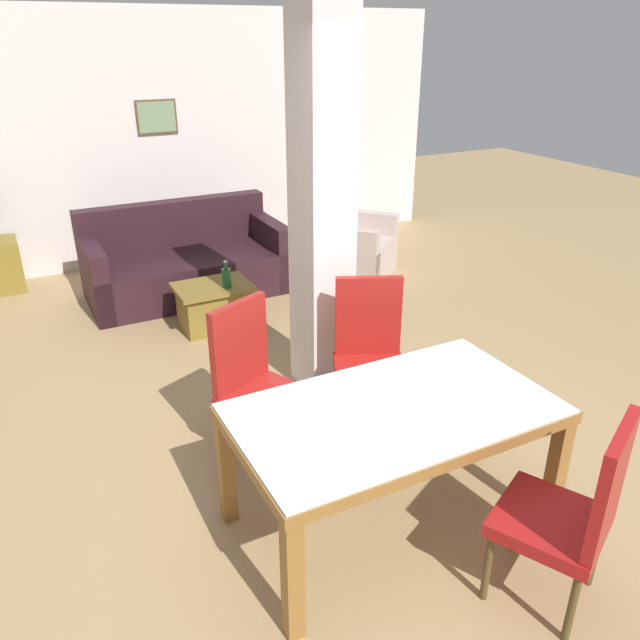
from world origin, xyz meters
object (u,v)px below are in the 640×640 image
Objects in this scene: dining_chair_far_left at (255,379)px; sofa at (185,265)px; dining_table at (393,431)px; coffee_table at (214,306)px; dining_chair_far_right at (369,351)px; dining_chair_near_right at (573,510)px; bottle at (226,277)px; armchair at (346,249)px; floor_lamp at (341,123)px.

sofa is (0.38, 2.85, -0.24)m from dining_chair_far_left.
coffee_table is at bearing 90.84° from dining_table.
dining_chair_far_right is 1.69m from dining_chair_near_right.
dining_chair_far_left is 1.97m from coffee_table.
dining_chair_far_right is at bearing -79.24° from bottle.
dining_table is 1.38× the size of armchair.
dining_table is 0.97m from dining_chair_far_right.
bottle is at bearing -54.70° from dining_chair_far_right.
dining_chair_near_right reaches higher than armchair.
dining_chair_far_right is 2.86m from armchair.
armchair is (1.27, 2.55, -0.25)m from dining_chair_far_right.
dining_chair_near_right reaches higher than dining_table.
floor_lamp reaches higher than dining_chair_far_right.
dining_chair_far_left reaches higher than coffee_table.
dining_chair_near_right is at bearing 114.63° from dining_chair_far_right.
dining_chair_near_right is at bearing 90.98° from dining_chair_far_left.
dining_chair_near_right is 4.43m from armchair.
bottle is 0.14× the size of floor_lamp.
bottle is (0.06, 2.69, -0.08)m from dining_table.
dining_chair_far_left is 4.62m from floor_lamp.
dining_table is 6.80× the size of bottle.
armchair is at bearing -153.73° from dining_chair_far_left.
dining_chair_near_right is at bearing -108.77° from floor_lamp.
dining_chair_far_right is at bearing 63.56° from dining_chair_near_right.
coffee_table is (0.36, 1.91, -0.33)m from dining_chair_far_left.
floor_lamp is at bearing 37.89° from coffee_table.
dining_chair_far_right is at bearing 65.46° from dining_table.
sofa is (-0.43, 4.54, -0.24)m from dining_chair_near_right.
dining_chair_far_left is at bearing 88.95° from dining_chair_near_right.
armchair reaches higher than dining_table.
dining_table is at bearing 90.32° from sofa.
sofa reaches higher than coffee_table.
dining_chair_far_left is 4.20× the size of bottle.
dining_chair_near_right reaches higher than coffee_table.
dining_table is 0.96× the size of floor_lamp.
bottle is (-0.34, 1.81, -0.04)m from dining_chair_far_right.
armchair is 1.79m from bottle.
dining_chair_far_right is 4.20× the size of bottle.
sofa reaches higher than bottle.
bottle is 3.02m from floor_lamp.
dining_table is 2.46× the size of coffee_table.
bottle is (0.10, -0.10, 0.29)m from coffee_table.
dining_chair_far_left is 0.59× the size of floor_lamp.
dining_table reaches higher than bottle.
dining_chair_far_right and dining_chair_near_right have the same top height.
armchair is 1.83m from coffee_table.
dining_chair_near_right is (0.41, -0.81, -0.04)m from dining_table.
dining_chair_far_left is (-0.40, 0.88, -0.04)m from dining_table.
bottle is (0.08, -1.04, 0.21)m from sofa.
armchair is at bearing 63.95° from dining_table.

